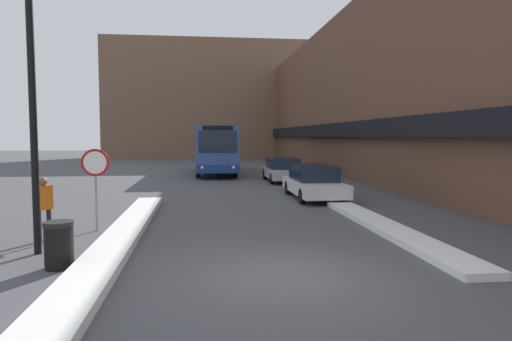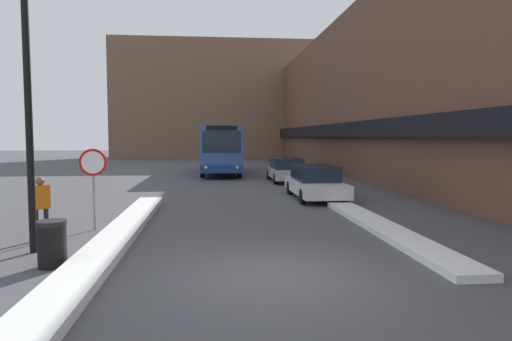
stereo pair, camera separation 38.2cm
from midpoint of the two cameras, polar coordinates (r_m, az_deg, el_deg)
name	(u,v)px [view 1 (the left image)]	position (r m, az deg, el deg)	size (l,w,h in m)	color
ground_plane	(285,276)	(8.88, 2.44, -13.06)	(160.00, 160.00, 0.00)	#47474C
building_row_right	(360,99)	(34.40, 12.55, 8.74)	(5.50, 60.00, 10.78)	brown
building_backdrop_far	(213,101)	(58.21, -5.58, 8.65)	(26.00, 8.00, 14.15)	brown
snow_bank_left	(116,243)	(11.59, -17.96, -8.61)	(0.90, 14.81, 0.20)	silver
snow_bank_right	(387,228)	(13.33, 15.31, -6.94)	(0.90, 9.08, 0.17)	silver
city_bus	(215,148)	(32.49, -5.47, 2.76)	(2.65, 10.49, 3.32)	#335193
parked_car_front	(314,182)	(19.59, 6.66, -1.42)	(1.87, 4.86, 1.41)	silver
parked_car_back	(283,170)	(26.84, 2.95, 0.11)	(1.92, 4.75, 1.36)	#B7B7BC
stop_sign	(95,172)	(13.47, -20.20, -0.13)	(0.76, 0.08, 2.30)	gray
street_lamp	(43,51)	(11.40, -25.99, 13.25)	(1.46, 0.36, 7.41)	black
pedestrian	(43,203)	(12.77, -25.83, -3.66)	(0.42, 0.47, 1.62)	#232328
trash_bin	(59,245)	(10.13, -24.41, -8.45)	(0.59, 0.59, 0.95)	black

